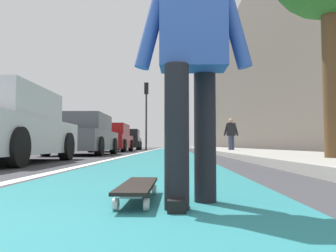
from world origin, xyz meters
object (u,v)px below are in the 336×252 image
(skater_person, at_px, (192,50))
(parked_car_end, at_px, (127,140))
(parked_car_mid, at_px, (83,135))
(pedestrian_distant, at_px, (231,133))
(parked_car_far, at_px, (112,138))
(skateboard, at_px, (138,187))
(traffic_light, at_px, (146,104))
(parked_car_near, at_px, (4,127))

(skater_person, relative_size, parked_car_end, 0.35)
(parked_car_mid, bearing_deg, skater_person, -160.99)
(pedestrian_distant, bearing_deg, skater_person, 169.48)
(parked_car_mid, height_order, parked_car_end, parked_car_end)
(skater_person, relative_size, parked_car_far, 0.39)
(parked_car_mid, xyz_separation_m, parked_car_end, (12.41, 0.16, 0.01))
(parked_car_far, height_order, parked_car_end, parked_car_far)
(skateboard, distance_m, parked_car_far, 16.10)
(skateboard, bearing_deg, skater_person, -113.33)
(parked_car_mid, height_order, traffic_light, traffic_light)
(parked_car_far, bearing_deg, parked_car_mid, -179.50)
(parked_car_mid, height_order, pedestrian_distant, pedestrian_distant)
(parked_car_near, bearing_deg, skateboard, -144.06)
(skateboard, bearing_deg, parked_car_mid, 17.48)
(parked_car_end, bearing_deg, traffic_light, -132.79)
(skater_person, height_order, parked_car_near, skater_person)
(parked_car_near, height_order, parked_car_mid, parked_car_near)
(parked_car_far, xyz_separation_m, parked_car_end, (6.54, 0.10, 0.00))
(traffic_light, bearing_deg, parked_car_far, 164.77)
(skater_person, relative_size, parked_car_near, 0.38)
(parked_car_mid, bearing_deg, skateboard, -162.52)
(parked_car_end, bearing_deg, parked_car_mid, -179.28)
(skateboard, relative_size, parked_car_end, 0.18)
(parked_car_mid, bearing_deg, traffic_light, -6.99)
(parked_car_end, xyz_separation_m, pedestrian_distant, (-9.36, -6.05, 0.17))
(skateboard, xyz_separation_m, parked_car_near, (4.34, 3.15, 0.62))
(skater_person, bearing_deg, parked_car_end, 9.16)
(skateboard, xyz_separation_m, pedestrian_distant, (12.95, -2.78, 0.80))
(skater_person, distance_m, parked_car_near, 5.69)
(skater_person, bearing_deg, parked_car_near, 37.88)
(parked_car_near, relative_size, pedestrian_distant, 2.79)
(parked_car_mid, relative_size, pedestrian_distant, 2.69)
(skater_person, distance_m, pedestrian_distant, 13.33)
(parked_car_near, bearing_deg, parked_car_end, 0.41)
(skater_person, distance_m, traffic_light, 21.30)
(parked_car_near, relative_size, parked_car_mid, 1.04)
(parked_car_far, height_order, pedestrian_distant, pedestrian_distant)
(parked_car_far, relative_size, traffic_light, 0.88)
(skateboard, relative_size, skater_person, 0.51)
(skater_person, relative_size, traffic_light, 0.35)
(parked_car_near, bearing_deg, parked_car_far, 0.12)
(skater_person, xyz_separation_m, parked_car_near, (4.49, 3.49, -0.22))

